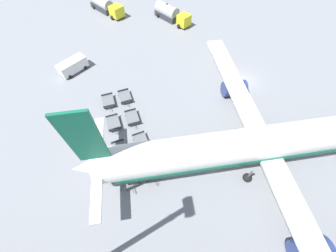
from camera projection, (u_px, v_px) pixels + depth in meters
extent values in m
plane|color=gray|center=(244.00, 81.00, 34.44)|extent=(500.00, 500.00, 0.00)
cylinder|color=white|center=(281.00, 140.00, 23.95)|extent=(5.40, 42.80, 3.93)
cone|color=white|center=(94.00, 166.00, 22.08)|extent=(3.89, 4.84, 3.74)
cube|color=#146B4C|center=(84.00, 139.00, 17.55)|extent=(0.38, 2.96, 7.23)
cube|color=white|center=(98.00, 163.00, 21.64)|extent=(11.91, 1.45, 0.24)
cube|color=white|center=(264.00, 145.00, 24.53)|extent=(42.50, 4.05, 0.44)
cylinder|color=navy|center=(310.00, 251.00, 19.58)|extent=(2.41, 3.57, 2.29)
cylinder|color=navy|center=(234.00, 88.00, 31.74)|extent=(2.41, 3.57, 2.29)
cube|color=#146B4C|center=(278.00, 143.00, 24.52)|extent=(5.33, 38.53, 0.71)
cylinder|color=#56565B|center=(250.00, 175.00, 23.58)|extent=(0.24, 0.24, 1.93)
sphere|color=black|center=(247.00, 178.00, 24.37)|extent=(1.05, 1.05, 1.05)
cylinder|color=#56565B|center=(233.00, 133.00, 26.79)|extent=(0.24, 0.24, 1.93)
sphere|color=black|center=(231.00, 137.00, 27.58)|extent=(1.05, 1.05, 1.05)
cube|color=yellow|center=(184.00, 20.00, 42.56)|extent=(3.15, 3.17, 2.08)
cube|color=#333338|center=(167.00, 15.00, 45.27)|extent=(5.80, 5.26, 1.13)
cylinder|color=#ADB2B7|center=(167.00, 10.00, 44.32)|extent=(5.65, 5.17, 2.42)
sphere|color=#333338|center=(167.00, 4.00, 43.32)|extent=(0.44, 0.44, 0.44)
sphere|color=black|center=(179.00, 26.00, 43.06)|extent=(0.90, 0.90, 0.90)
sphere|color=black|center=(186.00, 22.00, 43.94)|extent=(0.90, 0.90, 0.90)
sphere|color=black|center=(158.00, 15.00, 45.58)|extent=(0.90, 0.90, 0.90)
sphere|color=black|center=(165.00, 12.00, 46.46)|extent=(0.90, 0.90, 0.90)
cube|color=yellow|center=(117.00, 11.00, 44.53)|extent=(3.41, 3.43, 2.11)
cube|color=#333338|center=(103.00, 7.00, 47.39)|extent=(6.24, 5.77, 1.09)
cylinder|color=#ADB2B7|center=(102.00, 2.00, 46.48)|extent=(5.88, 5.42, 2.27)
sphere|color=black|center=(112.00, 17.00, 45.01)|extent=(0.90, 0.90, 0.90)
sphere|color=black|center=(121.00, 13.00, 45.98)|extent=(0.90, 0.90, 0.90)
sphere|color=black|center=(94.00, 7.00, 47.68)|extent=(0.90, 0.90, 0.90)
sphere|color=black|center=(102.00, 3.00, 48.65)|extent=(0.90, 0.90, 0.90)
cube|color=white|center=(73.00, 66.00, 34.85)|extent=(4.67, 4.89, 1.80)
cube|color=#1E232D|center=(60.00, 71.00, 33.59)|extent=(1.30, 1.18, 0.63)
sphere|color=black|center=(64.00, 72.00, 35.25)|extent=(0.60, 0.60, 0.60)
sphere|color=black|center=(70.00, 77.00, 34.55)|extent=(0.60, 0.60, 0.60)
sphere|color=black|center=(79.00, 63.00, 36.58)|extent=(0.60, 0.60, 0.60)
sphere|color=black|center=(85.00, 67.00, 35.88)|extent=(0.60, 0.60, 0.60)
cube|color=slate|center=(108.00, 101.00, 31.17)|extent=(2.80, 2.16, 0.10)
cube|color=#2D333D|center=(109.00, 106.00, 30.34)|extent=(0.40, 1.70, 0.32)
cube|color=#2D333D|center=(107.00, 94.00, 31.65)|extent=(0.40, 1.70, 0.32)
cube|color=#333338|center=(110.00, 109.00, 30.40)|extent=(0.70, 0.19, 0.06)
sphere|color=black|center=(105.00, 108.00, 30.87)|extent=(0.36, 0.36, 0.36)
sphere|color=black|center=(114.00, 106.00, 31.13)|extent=(0.36, 0.36, 0.36)
sphere|color=black|center=(103.00, 99.00, 31.82)|extent=(0.36, 0.36, 0.36)
sphere|color=black|center=(113.00, 97.00, 32.08)|extent=(0.36, 0.36, 0.36)
cube|color=slate|center=(113.00, 123.00, 28.87)|extent=(2.83, 2.22, 0.10)
cube|color=#2D333D|center=(115.00, 129.00, 28.04)|extent=(0.45, 1.69, 0.32)
cube|color=#2D333D|center=(112.00, 115.00, 29.34)|extent=(0.45, 1.69, 0.32)
cube|color=#333338|center=(116.00, 132.00, 28.10)|extent=(0.70, 0.21, 0.06)
sphere|color=black|center=(110.00, 131.00, 28.56)|extent=(0.36, 0.36, 0.36)
sphere|color=black|center=(120.00, 128.00, 28.84)|extent=(0.36, 0.36, 0.36)
sphere|color=black|center=(108.00, 121.00, 29.51)|extent=(0.36, 0.36, 0.36)
sphere|color=black|center=(118.00, 118.00, 29.78)|extent=(0.36, 0.36, 0.36)
cube|color=slate|center=(120.00, 149.00, 26.48)|extent=(2.89, 2.33, 0.10)
cube|color=#2D333D|center=(122.00, 157.00, 25.67)|extent=(0.54, 1.67, 0.32)
cube|color=#2D333D|center=(117.00, 141.00, 26.94)|extent=(0.54, 1.67, 0.32)
cube|color=#333338|center=(124.00, 160.00, 25.73)|extent=(0.69, 0.25, 0.06)
sphere|color=black|center=(117.00, 158.00, 26.16)|extent=(0.36, 0.36, 0.36)
sphere|color=black|center=(128.00, 155.00, 26.48)|extent=(0.36, 0.36, 0.36)
sphere|color=black|center=(113.00, 147.00, 27.09)|extent=(0.36, 0.36, 0.36)
sphere|color=black|center=(124.00, 143.00, 27.40)|extent=(0.36, 0.36, 0.36)
cube|color=slate|center=(129.00, 178.00, 24.32)|extent=(2.91, 2.38, 0.10)
cube|color=#2D333D|center=(132.00, 187.00, 23.52)|extent=(0.58, 1.66, 0.32)
cube|color=#2D333D|center=(125.00, 169.00, 24.78)|extent=(0.58, 1.66, 0.32)
cube|color=#333338|center=(133.00, 191.00, 23.59)|extent=(0.69, 0.26, 0.06)
sphere|color=black|center=(126.00, 188.00, 24.00)|extent=(0.36, 0.36, 0.36)
sphere|color=black|center=(137.00, 183.00, 24.34)|extent=(0.36, 0.36, 0.36)
sphere|color=black|center=(121.00, 175.00, 24.91)|extent=(0.36, 0.36, 0.36)
sphere|color=black|center=(133.00, 170.00, 25.25)|extent=(0.36, 0.36, 0.36)
cube|color=slate|center=(125.00, 96.00, 31.68)|extent=(2.85, 2.24, 0.10)
cube|color=#2D333D|center=(127.00, 101.00, 30.86)|extent=(0.47, 1.69, 0.32)
cube|color=#2D333D|center=(123.00, 90.00, 32.16)|extent=(0.47, 1.69, 0.32)
cube|color=#333338|center=(128.00, 104.00, 30.92)|extent=(0.70, 0.22, 0.06)
sphere|color=black|center=(122.00, 103.00, 31.38)|extent=(0.36, 0.36, 0.36)
sphere|color=black|center=(131.00, 101.00, 31.66)|extent=(0.36, 0.36, 0.36)
sphere|color=black|center=(120.00, 95.00, 32.31)|extent=(0.36, 0.36, 0.36)
sphere|color=black|center=(129.00, 93.00, 32.60)|extent=(0.36, 0.36, 0.36)
cube|color=slate|center=(132.00, 117.00, 29.40)|extent=(2.82, 2.20, 0.10)
cube|color=#2D333D|center=(134.00, 123.00, 28.58)|extent=(0.43, 1.69, 0.32)
cube|color=#2D333D|center=(130.00, 110.00, 29.88)|extent=(0.43, 1.69, 0.32)
cube|color=#333338|center=(135.00, 127.00, 28.64)|extent=(0.70, 0.20, 0.06)
sphere|color=black|center=(129.00, 125.00, 29.10)|extent=(0.36, 0.36, 0.36)
sphere|color=black|center=(139.00, 122.00, 29.37)|extent=(0.36, 0.36, 0.36)
sphere|color=black|center=(126.00, 116.00, 30.05)|extent=(0.36, 0.36, 0.36)
sphere|color=black|center=(136.00, 113.00, 30.31)|extent=(0.36, 0.36, 0.36)
cube|color=slate|center=(141.00, 141.00, 27.16)|extent=(2.89, 2.33, 0.10)
cube|color=#2D333D|center=(144.00, 148.00, 26.34)|extent=(0.54, 1.67, 0.32)
cube|color=#2D333D|center=(138.00, 133.00, 27.62)|extent=(0.54, 1.67, 0.32)
cube|color=#333338|center=(145.00, 152.00, 26.41)|extent=(0.69, 0.25, 0.06)
sphere|color=black|center=(138.00, 150.00, 26.84)|extent=(0.36, 0.36, 0.36)
sphere|color=black|center=(149.00, 146.00, 27.16)|extent=(0.36, 0.36, 0.36)
sphere|color=black|center=(134.00, 139.00, 27.76)|extent=(0.36, 0.36, 0.36)
sphere|color=black|center=(144.00, 136.00, 28.08)|extent=(0.36, 0.36, 0.36)
cube|color=slate|center=(151.00, 171.00, 24.85)|extent=(2.89, 2.33, 0.10)
cube|color=#2D333D|center=(155.00, 179.00, 24.04)|extent=(0.54, 1.67, 0.32)
cube|color=#2D333D|center=(148.00, 161.00, 25.32)|extent=(0.54, 1.67, 0.32)
cube|color=#333338|center=(156.00, 183.00, 24.11)|extent=(0.69, 0.25, 0.06)
sphere|color=black|center=(148.00, 180.00, 24.54)|extent=(0.36, 0.36, 0.36)
sphere|color=black|center=(160.00, 176.00, 24.85)|extent=(0.36, 0.36, 0.36)
sphere|color=black|center=(143.00, 168.00, 25.46)|extent=(0.36, 0.36, 0.36)
sphere|color=black|center=(155.00, 163.00, 25.77)|extent=(0.36, 0.36, 0.36)
cube|color=yellow|center=(185.00, 146.00, 27.42)|extent=(1.07, 22.34, 0.01)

